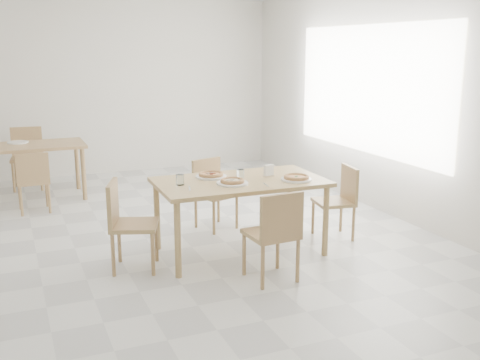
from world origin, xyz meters
name	(u,v)px	position (x,y,z in m)	size (l,w,h in m)	color
room	(367,89)	(2.98, 0.30, 1.50)	(7.28, 7.00, 7.00)	silver
main_table	(240,187)	(0.78, -0.76, 0.68)	(1.66, 0.97, 0.75)	tan
chair_south	(275,230)	(0.78, -1.56, 0.48)	(0.43, 0.43, 0.83)	tan
chair_north	(212,188)	(0.81, 0.13, 0.45)	(0.49, 0.49, 0.78)	tan
chair_west	(126,219)	(-0.36, -0.76, 0.49)	(0.53, 0.53, 0.84)	tan
chair_east	(340,197)	(1.96, -0.75, 0.45)	(0.45, 0.45, 0.78)	tan
plate_margherita	(296,179)	(1.29, -0.99, 0.76)	(0.30, 0.30, 0.02)	white
plate_mushroom	(232,183)	(0.65, -0.89, 0.76)	(0.30, 0.30, 0.02)	white
plate_pepperoni	(211,176)	(0.56, -0.55, 0.76)	(0.31, 0.31, 0.02)	white
pizza_margherita	(296,177)	(1.29, -0.99, 0.78)	(0.27, 0.27, 0.03)	#E9B06D
pizza_mushroom	(232,181)	(0.65, -0.89, 0.78)	(0.24, 0.24, 0.03)	#E9B06D
pizza_pepperoni	(211,174)	(0.56, -0.55, 0.78)	(0.33, 0.33, 0.03)	#E9B06D
tumbler_a	(180,180)	(0.18, -0.73, 0.80)	(0.08, 0.08, 0.10)	white
tumbler_b	(240,174)	(0.80, -0.74, 0.80)	(0.08, 0.08, 0.10)	white
napkin_holder	(269,171)	(1.11, -0.74, 0.81)	(0.12, 0.07, 0.12)	silver
fork_a	(266,185)	(0.93, -1.06, 0.75)	(0.01, 0.17, 0.01)	silver
fork_b	(190,189)	(0.22, -0.91, 0.75)	(0.02, 0.19, 0.01)	silver
second_table	(31,151)	(-1.01, 2.24, 0.66)	(1.40, 0.80, 0.75)	tan
chair_back_s	(33,178)	(-1.04, 1.51, 0.45)	(0.39, 0.39, 0.77)	tan
chair_back_n	(27,153)	(-1.04, 2.95, 0.51)	(0.48, 0.48, 0.88)	tan
plate_empty	(18,142)	(-1.16, 2.43, 0.76)	(0.28, 0.28, 0.02)	white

